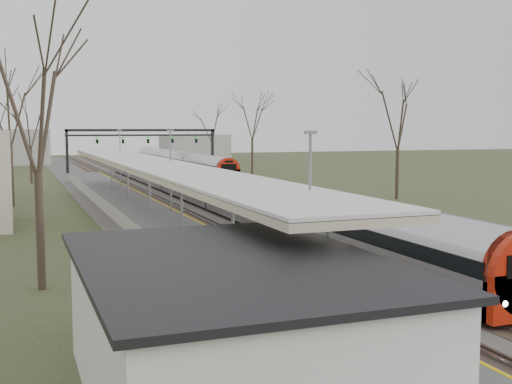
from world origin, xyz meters
The scene contains 11 objects.
track_bed centered at (0.26, 55.00, 0.06)m, with size 24.00×160.00×0.22m.
platform centered at (-9.05, 37.50, 0.50)m, with size 3.50×69.00×1.00m, color #9E9B93.
canopy centered at (-9.05, 32.99, 3.93)m, with size 4.10×50.00×3.11m.
station_building centered at (-12.50, 8.00, 1.60)m, with size 6.00×9.00×3.20m, color silver.
signal_gantry centered at (0.29, 84.99, 4.91)m, with size 21.00×0.59×6.08m.
tree_west_near centered at (-16.00, 20.00, 7.29)m, with size 5.00×5.00×10.30m.
tree_west_far centered at (-17.00, 48.00, 8.02)m, with size 5.50×5.50×11.33m.
tree_east_far centered at (14.00, 42.00, 7.29)m, with size 5.00×5.00×10.30m.
train_near centered at (-2.50, 47.07, 1.48)m, with size 2.62×75.21×3.05m.
train_far centered at (4.50, 81.69, 1.48)m, with size 2.62×45.21×3.05m.
passenger centered at (-8.62, 5.56, 1.82)m, with size 0.60×0.39×1.65m, color navy.
Camera 1 is at (-16.85, -5.08, 6.12)m, focal length 45.00 mm.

